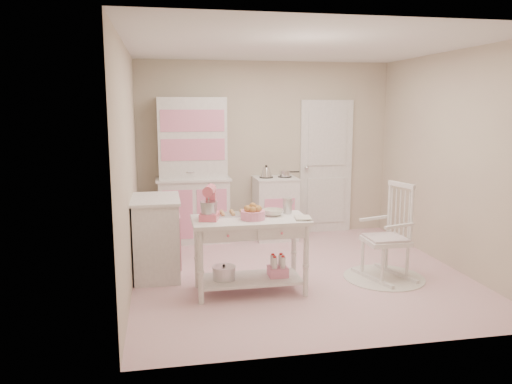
# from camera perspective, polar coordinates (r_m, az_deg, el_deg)

# --- Properties ---
(room_shell) EXTENTS (3.84, 3.84, 2.62)m
(room_shell) POSITION_cam_1_polar(r_m,az_deg,el_deg) (5.68, 5.09, 6.71)
(room_shell) COLOR pink
(room_shell) RESTS_ON ground
(door) EXTENTS (0.82, 0.05, 2.04)m
(door) POSITION_cam_1_polar(r_m,az_deg,el_deg) (7.79, 7.99, 2.87)
(door) COLOR white
(door) RESTS_ON ground
(hutch) EXTENTS (1.06, 0.50, 2.08)m
(hutch) POSITION_cam_1_polar(r_m,az_deg,el_deg) (7.18, -7.21, 2.46)
(hutch) COLOR white
(hutch) RESTS_ON ground
(stove) EXTENTS (0.62, 0.57, 0.92)m
(stove) POSITION_cam_1_polar(r_m,az_deg,el_deg) (7.40, 2.23, -1.81)
(stove) COLOR white
(stove) RESTS_ON ground
(base_cabinet) EXTENTS (0.54, 0.84, 0.92)m
(base_cabinet) POSITION_cam_1_polar(r_m,az_deg,el_deg) (5.89, -11.27, -5.04)
(base_cabinet) COLOR white
(base_cabinet) RESTS_ON ground
(lace_rug) EXTENTS (0.92, 0.92, 0.01)m
(lace_rug) POSITION_cam_1_polar(r_m,az_deg,el_deg) (6.00, 14.40, -9.43)
(lace_rug) COLOR white
(lace_rug) RESTS_ON ground
(rocking_chair) EXTENTS (0.66, 0.83, 1.10)m
(rocking_chair) POSITION_cam_1_polar(r_m,az_deg,el_deg) (5.84, 14.62, -4.39)
(rocking_chair) COLOR white
(rocking_chair) RESTS_ON ground
(work_table) EXTENTS (1.20, 0.60, 0.80)m
(work_table) POSITION_cam_1_polar(r_m,az_deg,el_deg) (5.29, -0.67, -7.25)
(work_table) COLOR white
(work_table) RESTS_ON ground
(stand_mixer) EXTENTS (0.27, 0.32, 0.34)m
(stand_mixer) POSITION_cam_1_polar(r_m,az_deg,el_deg) (5.11, -5.36, -1.30)
(stand_mixer) COLOR #FB6A84
(stand_mixer) RESTS_ON work_table
(cookie_tray) EXTENTS (0.34, 0.24, 0.02)m
(cookie_tray) POSITION_cam_1_polar(r_m,az_deg,el_deg) (5.33, -2.61, -2.58)
(cookie_tray) COLOR silver
(cookie_tray) RESTS_ON work_table
(bread_basket) EXTENTS (0.25, 0.25, 0.09)m
(bread_basket) POSITION_cam_1_polar(r_m,az_deg,el_deg) (5.13, -0.36, -2.64)
(bread_basket) COLOR pink
(bread_basket) RESTS_ON work_table
(mixing_bowl) EXTENTS (0.22, 0.22, 0.07)m
(mixing_bowl) POSITION_cam_1_polar(r_m,az_deg,el_deg) (5.30, 1.93, -2.35)
(mixing_bowl) COLOR silver
(mixing_bowl) RESTS_ON work_table
(metal_pitcher) EXTENTS (0.10, 0.10, 0.17)m
(metal_pitcher) POSITION_cam_1_polar(r_m,az_deg,el_deg) (5.41, 3.61, -1.57)
(metal_pitcher) COLOR silver
(metal_pitcher) RESTS_ON work_table
(recipe_book) EXTENTS (0.19, 0.24, 0.02)m
(recipe_book) POSITION_cam_1_polar(r_m,az_deg,el_deg) (5.17, 4.48, -2.98)
(recipe_book) COLOR silver
(recipe_book) RESTS_ON work_table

